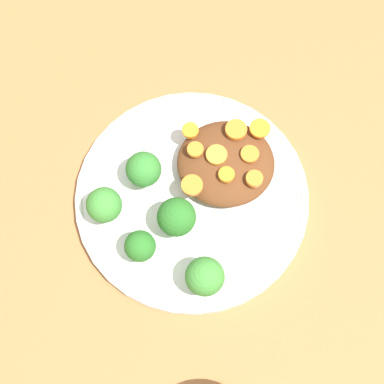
% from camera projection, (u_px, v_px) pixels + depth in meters
% --- Properties ---
extents(ground_plane, '(4.00, 4.00, 0.00)m').
position_uv_depth(ground_plane, '(192.00, 200.00, 0.78)').
color(ground_plane, '#9E6638').
extents(plate, '(0.28, 0.28, 0.02)m').
position_uv_depth(plate, '(192.00, 198.00, 0.77)').
color(plate, silver).
rests_on(plate, ground_plane).
extents(stew_mound, '(0.12, 0.11, 0.03)m').
position_uv_depth(stew_mound, '(226.00, 163.00, 0.76)').
color(stew_mound, '#5B3319').
rests_on(stew_mound, plate).
extents(broccoli_floret_0, '(0.04, 0.04, 0.06)m').
position_uv_depth(broccoli_floret_0, '(104.00, 206.00, 0.73)').
color(broccoli_floret_0, '#7FA85B').
rests_on(broccoli_floret_0, plate).
extents(broccoli_floret_1, '(0.04, 0.04, 0.06)m').
position_uv_depth(broccoli_floret_1, '(177.00, 217.00, 0.72)').
color(broccoli_floret_1, '#7FA85B').
rests_on(broccoli_floret_1, plate).
extents(broccoli_floret_2, '(0.04, 0.04, 0.06)m').
position_uv_depth(broccoli_floret_2, '(205.00, 277.00, 0.70)').
color(broccoli_floret_2, '#759E51').
rests_on(broccoli_floret_2, plate).
extents(broccoli_floret_3, '(0.04, 0.04, 0.05)m').
position_uv_depth(broccoli_floret_3, '(144.00, 170.00, 0.74)').
color(broccoli_floret_3, '#7FA85B').
rests_on(broccoli_floret_3, plate).
extents(broccoli_floret_4, '(0.04, 0.04, 0.05)m').
position_uv_depth(broccoli_floret_4, '(140.00, 247.00, 0.72)').
color(broccoli_floret_4, '#759E51').
rests_on(broccoli_floret_4, plate).
extents(carrot_slice_0, '(0.02, 0.02, 0.00)m').
position_uv_depth(carrot_slice_0, '(260.00, 128.00, 0.76)').
color(carrot_slice_0, orange).
rests_on(carrot_slice_0, stew_mound).
extents(carrot_slice_1, '(0.02, 0.02, 0.01)m').
position_uv_depth(carrot_slice_1, '(192.00, 130.00, 0.76)').
color(carrot_slice_1, orange).
rests_on(carrot_slice_1, stew_mound).
extents(carrot_slice_2, '(0.03, 0.03, 0.01)m').
position_uv_depth(carrot_slice_2, '(236.00, 130.00, 0.76)').
color(carrot_slice_2, orange).
rests_on(carrot_slice_2, stew_mound).
extents(carrot_slice_3, '(0.02, 0.02, 0.00)m').
position_uv_depth(carrot_slice_3, '(217.00, 155.00, 0.75)').
color(carrot_slice_3, orange).
rests_on(carrot_slice_3, stew_mound).
extents(carrot_slice_4, '(0.02, 0.02, 0.01)m').
position_uv_depth(carrot_slice_4, '(226.00, 175.00, 0.74)').
color(carrot_slice_4, orange).
rests_on(carrot_slice_4, stew_mound).
extents(carrot_slice_5, '(0.02, 0.02, 0.01)m').
position_uv_depth(carrot_slice_5, '(254.00, 179.00, 0.73)').
color(carrot_slice_5, orange).
rests_on(carrot_slice_5, stew_mound).
extents(carrot_slice_6, '(0.02, 0.02, 0.01)m').
position_uv_depth(carrot_slice_6, '(195.00, 150.00, 0.75)').
color(carrot_slice_6, orange).
rests_on(carrot_slice_6, stew_mound).
extents(carrot_slice_7, '(0.02, 0.02, 0.00)m').
position_uv_depth(carrot_slice_7, '(250.00, 154.00, 0.75)').
color(carrot_slice_7, orange).
rests_on(carrot_slice_7, stew_mound).
extents(carrot_slice_8, '(0.03, 0.03, 0.01)m').
position_uv_depth(carrot_slice_8, '(194.00, 182.00, 0.73)').
color(carrot_slice_8, orange).
rests_on(carrot_slice_8, stew_mound).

